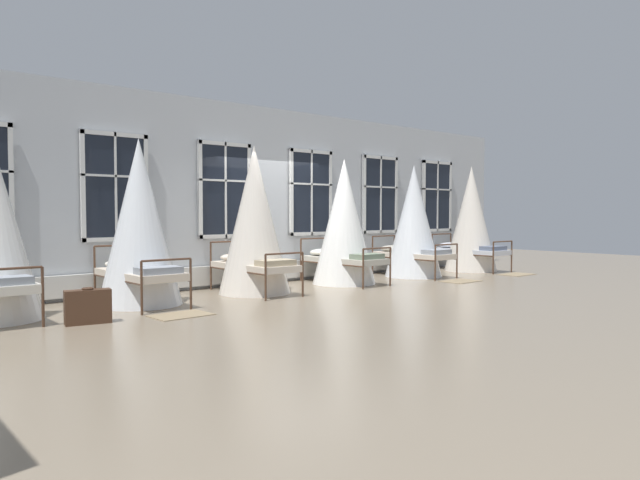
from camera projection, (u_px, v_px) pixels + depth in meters
name	position (u px, v px, depth m)	size (l,w,h in m)	color
ground	(301.00, 287.00, 11.25)	(27.95, 27.95, 0.00)	gray
back_wall_with_windows	(268.00, 196.00, 12.00)	(14.98, 0.10, 3.56)	silver
window_bank	(271.00, 232.00, 11.94)	(11.77, 0.10, 2.71)	black
cot_second	(140.00, 224.00, 9.07)	(1.28, 1.86, 2.58)	#4C3323
cot_third	(254.00, 222.00, 10.41)	(1.28, 1.86, 2.62)	#4C3323
cot_fourth	(344.00, 223.00, 11.85)	(1.28, 1.87, 2.52)	#4C3323
cot_fifth	(414.00, 223.00, 13.21)	(1.28, 1.87, 2.50)	#4C3323
cot_sixth	(471.00, 220.00, 14.56)	(1.28, 1.86, 2.59)	#4C3323
rug_second	(181.00, 315.00, 8.16)	(0.80, 0.56, 0.01)	#8E7A5B
rug_fifth	(461.00, 281.00, 12.26)	(0.80, 0.56, 0.01)	#8E7A5B
rug_sixth	(517.00, 274.00, 13.63)	(0.80, 0.56, 0.01)	#8E7A5B
suitcase_dark	(88.00, 307.00, 7.53)	(0.59, 0.30, 0.47)	#472D1E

